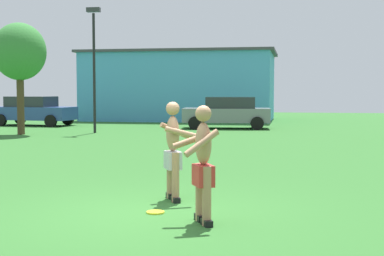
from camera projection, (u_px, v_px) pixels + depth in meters
ground_plane at (153, 213)px, 8.58m from camera, size 80.00×80.00×0.00m
player_near at (203, 161)px, 7.88m from camera, size 0.74×0.77×1.70m
player_in_gray at (173, 148)px, 9.54m from camera, size 0.76×0.79×1.72m
frisbee at (155, 212)px, 8.60m from camera, size 0.28×0.28×0.03m
car_gray_near_post at (227, 112)px, 27.54m from camera, size 4.46×2.38×1.58m
car_blue_far_end at (34, 110)px, 29.87m from camera, size 4.46×2.37×1.58m
lamp_post at (94, 56)px, 24.51m from camera, size 0.60×0.24×5.57m
outbuilding_behind_lot at (182, 86)px, 35.99m from camera, size 12.15×7.24×4.38m
tree_left_field at (20, 53)px, 23.66m from camera, size 2.26×2.26×4.80m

